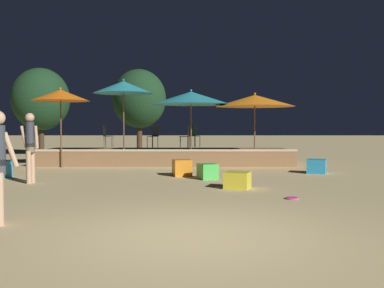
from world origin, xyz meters
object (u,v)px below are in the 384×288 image
object	(u,v)px
cube_seat_1	(316,166)
bistro_chair_3	(106,134)
background_tree_1	(41,99)
cube_seat_3	(208,171)
cube_seat_4	(0,169)
patio_umbrella_3	(191,98)
bistro_chair_0	(154,134)
frisbee_disc	(292,198)
person_1	(30,144)
patio_umbrella_0	(255,101)
background_tree_0	(139,99)
patio_umbrella_2	(60,95)
patio_umbrella_1	(123,87)
bistro_chair_1	(193,134)
cube_seat_2	(182,168)
cube_seat_0	(237,180)
bistro_chair_2	(186,134)

from	to	relation	value
cube_seat_1	bistro_chair_3	xyz separation A→B (m)	(-7.51, 3.65, 0.98)
cube_seat_1	background_tree_1	size ratio (longest dim) A/B	0.17
cube_seat_3	background_tree_1	distance (m)	13.10
cube_seat_4	background_tree_1	xyz separation A→B (m)	(-2.10, 9.48, 2.63)
cube_seat_3	patio_umbrella_3	bearing A→B (deg)	97.72
cube_seat_3	bistro_chair_3	distance (m)	6.55
cube_seat_3	bistro_chair_0	xyz separation A→B (m)	(-1.98, 4.94, 0.98)
bistro_chair_0	frisbee_disc	world-z (taller)	bistro_chair_0
person_1	cube_seat_3	bearing A→B (deg)	-68.61
patio_umbrella_0	person_1	distance (m)	8.15
cube_seat_4	cube_seat_1	bearing A→B (deg)	6.68
background_tree_0	patio_umbrella_3	bearing A→B (deg)	-66.98
patio_umbrella_0	patio_umbrella_2	world-z (taller)	patio_umbrella_2
patio_umbrella_2	person_1	xyz separation A→B (m)	(0.51, -4.34, -1.59)
frisbee_disc	cube_seat_1	bearing A→B (deg)	68.27
patio_umbrella_1	background_tree_1	xyz separation A→B (m)	(-5.26, 6.21, -0.07)
person_1	bistro_chair_3	size ratio (longest dim) A/B	2.08
patio_umbrella_3	bistro_chair_3	distance (m)	4.03
patio_umbrella_1	cube_seat_3	bearing A→B (deg)	-50.51
frisbee_disc	bistro_chair_1	bearing A→B (deg)	103.27
bistro_chair_1	patio_umbrella_1	bearing A→B (deg)	73.70
bistro_chair_1	frisbee_disc	distance (m)	8.98
cube_seat_2	cube_seat_4	bearing A→B (deg)	-175.49
bistro_chair_1	background_tree_1	world-z (taller)	background_tree_1
cube_seat_3	background_tree_1	world-z (taller)	background_tree_1
person_1	cube_seat_0	bearing A→B (deg)	-88.61
patio_umbrella_1	background_tree_1	world-z (taller)	background_tree_1
bistro_chair_2	frisbee_disc	xyz separation A→B (m)	(2.32, -7.83, -1.18)
cube_seat_4	bistro_chair_0	distance (m)	6.27
background_tree_0	background_tree_1	size ratio (longest dim) A/B	0.99
patio_umbrella_3	bistro_chair_2	distance (m)	1.65
patio_umbrella_0	bistro_chair_1	world-z (taller)	patio_umbrella_0
cube_seat_0	background_tree_1	world-z (taller)	background_tree_1
person_1	background_tree_1	bearing A→B (deg)	28.94
patio_umbrella_2	cube_seat_3	xyz separation A→B (m)	(5.27, -3.46, -2.42)
cube_seat_2	background_tree_0	world-z (taller)	background_tree_0
patio_umbrella_2	bistro_chair_1	bearing A→B (deg)	21.04
cube_seat_3	background_tree_0	bearing A→B (deg)	107.77
frisbee_disc	bistro_chair_0	bearing A→B (deg)	113.69
person_1	cube_seat_2	bearing A→B (deg)	-56.58
cube_seat_2	bistro_chair_3	bearing A→B (deg)	126.13
cube_seat_0	cube_seat_4	size ratio (longest dim) A/B	1.17
patio_umbrella_1	frisbee_disc	xyz separation A→B (m)	(4.63, -6.95, -2.93)
patio_umbrella_0	patio_umbrella_1	size ratio (longest dim) A/B	0.90
cube_seat_3	cube_seat_4	distance (m)	6.15
cube_seat_0	cube_seat_4	world-z (taller)	cube_seat_4
patio_umbrella_2	bistro_chair_1	world-z (taller)	patio_umbrella_2
patio_umbrella_3	cube_seat_1	world-z (taller)	patio_umbrella_3
cube_seat_1	bistro_chair_2	bearing A→B (deg)	144.63
cube_seat_2	background_tree_0	xyz separation A→B (m)	(-2.42, 9.14, 2.66)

